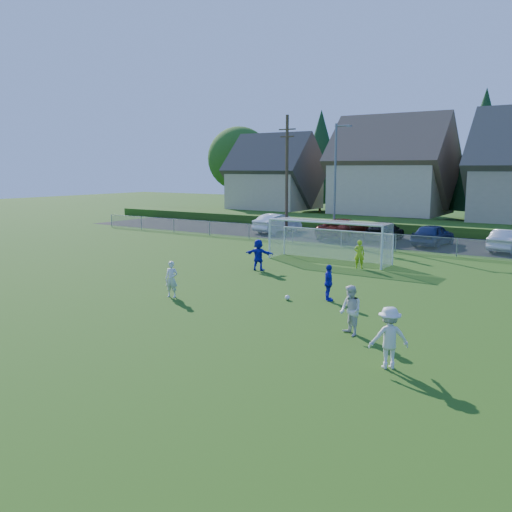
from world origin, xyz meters
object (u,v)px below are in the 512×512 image
Objects in this scene: soccer_ball at (287,298)px; player_blue_b at (258,255)px; player_white_a at (172,279)px; player_white_b at (351,311)px; car_f at (508,240)px; soccer_goal at (330,234)px; car_b at (278,223)px; car_e at (433,235)px; car_c at (344,228)px; player_white_c at (389,338)px; player_blue_a at (329,283)px; goalkeeper at (359,254)px; car_d at (384,231)px.

soccer_ball is 7.01m from player_blue_b.
player_white_b is (8.72, -0.73, 0.06)m from player_white_a.
player_white_b is at bearing 92.39° from car_f.
soccer_goal reaches higher than car_f.
soccer_ball is at bearing 130.04° from car_b.
player_white_b is 0.36× the size of car_e.
player_white_b reaches higher than car_c.
car_e is (7.13, -0.20, -0.00)m from car_c.
player_white_c reaches higher than player_white_a.
player_blue_a reaches higher than soccer_ball.
player_white_c reaches higher than soccer_ball.
player_white_c reaches higher than car_c.
player_blue_b is at bearing 75.56° from car_e.
player_blue_a is 0.97× the size of goalkeeper.
player_white_c is 1.02× the size of player_blue_b.
player_white_b is 24.77m from car_d.
player_white_c is 26.04m from car_e.
car_f is (5.86, 11.48, -0.06)m from goalkeeper.
player_white_a is 8.75m from player_white_b.
player_white_a is 12.37m from soccer_goal.
car_b is at bearing 3.10° from car_f.
player_white_c is (2.15, -2.22, 0.03)m from player_white_b.
goalkeeper is at bearing 117.42° from car_c.
goalkeeper reaches higher than soccer_ball.
player_blue_a is at bearing 86.36° from goalkeeper.
car_c is 11.08m from soccer_goal.
car_f is (10.25, 15.09, -0.12)m from player_blue_b.
soccer_ball is 0.14× the size of player_blue_a.
player_white_b is 0.35× the size of car_b.
car_d is (-7.63, 23.56, -0.11)m from player_white_b.
player_white_c reaches higher than car_b.
soccer_goal reaches higher than car_d.
soccer_goal reaches higher than soccer_ball.
player_white_b is (4.23, -3.05, 0.74)m from soccer_ball.
soccer_ball is 0.04× the size of car_d.
car_d is 8.84m from car_f.
car_d reaches higher than soccer_ball.
player_white_a is 0.31× the size of car_d.
goalkeeper reaches higher than player_blue_a.
player_white_b is at bearing 126.54° from player_blue_b.
player_blue_a is at bearing 134.98° from player_blue_b.
car_e is at bearing -36.07° from player_blue_a.
car_b is at bearing 133.49° from soccer_goal.
player_white_b reaches higher than car_d.
soccer_goal reaches higher than player_blue_a.
soccer_goal is (-2.44, 1.26, 0.82)m from goalkeeper.
player_white_a is at bearing 118.33° from car_b.
car_f is (5.00, 0.06, -0.05)m from car_e.
car_b reaches higher than player_blue_a.
car_d is at bearing -176.81° from car_c.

